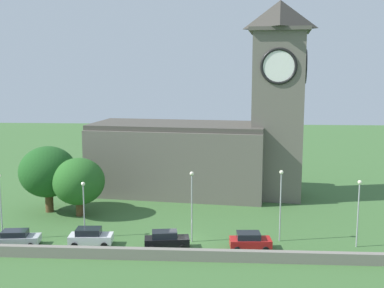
{
  "coord_description": "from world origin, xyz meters",
  "views": [
    {
      "loc": [
        4.05,
        -48.73,
        18.19
      ],
      "look_at": [
        0.68,
        7.65,
        9.47
      ],
      "focal_mm": 43.75,
      "sensor_mm": 36.0,
      "label": 1
    }
  ],
  "objects_px": {
    "car_black": "(166,240)",
    "streetlamp_west_mid": "(84,200)",
    "streetlamp_east_end": "(359,203)",
    "streetlamp_west_end": "(0,196)",
    "car_red": "(250,241)",
    "car_white": "(90,237)",
    "tree_by_tower": "(48,172)",
    "car_silver": "(17,238)",
    "streetlamp_east_mid": "(281,195)",
    "tree_riverside_east": "(79,181)",
    "streetlamp_central": "(192,196)",
    "church": "(208,140)"
  },
  "relations": [
    {
      "from": "streetlamp_west_end",
      "to": "streetlamp_east_mid",
      "type": "xyz_separation_m",
      "value": [
        30.28,
        1.35,
        0.27
      ]
    },
    {
      "from": "church",
      "to": "car_red",
      "type": "xyz_separation_m",
      "value": [
        4.92,
        -22.48,
        -7.17
      ]
    },
    {
      "from": "church",
      "to": "tree_by_tower",
      "type": "distance_m",
      "value": 23.36
    },
    {
      "from": "car_black",
      "to": "streetlamp_west_end",
      "type": "bearing_deg",
      "value": 174.94
    },
    {
      "from": "streetlamp_central",
      "to": "streetlamp_east_end",
      "type": "bearing_deg",
      "value": -1.66
    },
    {
      "from": "streetlamp_east_mid",
      "to": "streetlamp_east_end",
      "type": "relative_size",
      "value": 1.09
    },
    {
      "from": "streetlamp_central",
      "to": "church",
      "type": "bearing_deg",
      "value": 86.64
    },
    {
      "from": "car_white",
      "to": "streetlamp_west_end",
      "type": "bearing_deg",
      "value": 172.93
    },
    {
      "from": "streetlamp_east_mid",
      "to": "car_red",
      "type": "bearing_deg",
      "value": -142.08
    },
    {
      "from": "streetlamp_west_end",
      "to": "streetlamp_east_mid",
      "type": "bearing_deg",
      "value": 2.55
    },
    {
      "from": "car_red",
      "to": "streetlamp_west_mid",
      "type": "relative_size",
      "value": 0.69
    },
    {
      "from": "tree_riverside_east",
      "to": "streetlamp_east_mid",
      "type": "bearing_deg",
      "value": -17.38
    },
    {
      "from": "car_white",
      "to": "streetlamp_east_end",
      "type": "bearing_deg",
      "value": 2.7
    },
    {
      "from": "car_silver",
      "to": "streetlamp_east_mid",
      "type": "height_order",
      "value": "streetlamp_east_mid"
    },
    {
      "from": "car_white",
      "to": "streetlamp_central",
      "type": "xyz_separation_m",
      "value": [
        10.63,
        1.82,
        4.13
      ]
    },
    {
      "from": "car_silver",
      "to": "streetlamp_east_mid",
      "type": "bearing_deg",
      "value": 6.34
    },
    {
      "from": "tree_by_tower",
      "to": "streetlamp_west_mid",
      "type": "bearing_deg",
      "value": -51.45
    },
    {
      "from": "car_white",
      "to": "car_red",
      "type": "height_order",
      "value": "car_white"
    },
    {
      "from": "car_silver",
      "to": "streetlamp_west_end",
      "type": "relative_size",
      "value": 0.65
    },
    {
      "from": "streetlamp_east_mid",
      "to": "car_silver",
      "type": "bearing_deg",
      "value": -173.66
    },
    {
      "from": "streetlamp_east_mid",
      "to": "streetlamp_central",
      "type": "bearing_deg",
      "value": -175.29
    },
    {
      "from": "car_silver",
      "to": "streetlamp_east_end",
      "type": "relative_size",
      "value": 0.67
    },
    {
      "from": "streetlamp_central",
      "to": "streetlamp_east_mid",
      "type": "relative_size",
      "value": 0.99
    },
    {
      "from": "car_black",
      "to": "tree_by_tower",
      "type": "xyz_separation_m",
      "value": [
        -16.84,
        12.09,
        4.38
      ]
    },
    {
      "from": "car_black",
      "to": "streetlamp_west_mid",
      "type": "xyz_separation_m",
      "value": [
        -9.41,
        2.77,
        3.32
      ]
    },
    {
      "from": "car_white",
      "to": "car_black",
      "type": "xyz_separation_m",
      "value": [
        8.1,
        -0.36,
        -0.01
      ]
    },
    {
      "from": "streetlamp_west_end",
      "to": "streetlamp_central",
      "type": "xyz_separation_m",
      "value": [
        20.76,
        0.57,
        0.22
      ]
    },
    {
      "from": "church",
      "to": "streetlamp_west_end",
      "type": "bearing_deg",
      "value": -136.04
    },
    {
      "from": "car_white",
      "to": "car_red",
      "type": "bearing_deg",
      "value": -0.1
    },
    {
      "from": "church",
      "to": "tree_by_tower",
      "type": "relative_size",
      "value": 3.75
    },
    {
      "from": "car_red",
      "to": "streetlamp_central",
      "type": "height_order",
      "value": "streetlamp_central"
    },
    {
      "from": "streetlamp_west_end",
      "to": "tree_by_tower",
      "type": "height_order",
      "value": "tree_by_tower"
    },
    {
      "from": "streetlamp_west_end",
      "to": "streetlamp_east_end",
      "type": "height_order",
      "value": "streetlamp_west_end"
    },
    {
      "from": "streetlamp_west_mid",
      "to": "streetlamp_east_end",
      "type": "xyz_separation_m",
      "value": [
        29.3,
        -1.09,
        0.5
      ]
    },
    {
      "from": "streetlamp_east_mid",
      "to": "streetlamp_west_end",
      "type": "bearing_deg",
      "value": -177.45
    },
    {
      "from": "car_white",
      "to": "tree_by_tower",
      "type": "height_order",
      "value": "tree_by_tower"
    },
    {
      "from": "streetlamp_east_mid",
      "to": "tree_riverside_east",
      "type": "bearing_deg",
      "value": 162.62
    },
    {
      "from": "car_white",
      "to": "streetlamp_west_end",
      "type": "height_order",
      "value": "streetlamp_west_end"
    },
    {
      "from": "car_black",
      "to": "streetlamp_central",
      "type": "bearing_deg",
      "value": 40.84
    },
    {
      "from": "tree_riverside_east",
      "to": "streetlamp_central",
      "type": "bearing_deg",
      "value": -29.5
    },
    {
      "from": "tree_by_tower",
      "to": "car_black",
      "type": "bearing_deg",
      "value": -35.68
    },
    {
      "from": "streetlamp_east_mid",
      "to": "car_black",
      "type": "bearing_deg",
      "value": -166.17
    },
    {
      "from": "streetlamp_west_mid",
      "to": "streetlamp_east_end",
      "type": "bearing_deg",
      "value": -2.14
    },
    {
      "from": "car_silver",
      "to": "streetlamp_west_mid",
      "type": "bearing_deg",
      "value": 24.28
    },
    {
      "from": "car_black",
      "to": "streetlamp_east_mid",
      "type": "distance_m",
      "value": 13.09
    },
    {
      "from": "car_red",
      "to": "streetlamp_east_end",
      "type": "distance_m",
      "value": 11.95
    },
    {
      "from": "car_red",
      "to": "tree_riverside_east",
      "type": "height_order",
      "value": "tree_riverside_east"
    },
    {
      "from": "church",
      "to": "streetlamp_west_mid",
      "type": "bearing_deg",
      "value": -123.28
    },
    {
      "from": "car_white",
      "to": "tree_by_tower",
      "type": "relative_size",
      "value": 0.53
    },
    {
      "from": "church",
      "to": "car_red",
      "type": "height_order",
      "value": "church"
    }
  ]
}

